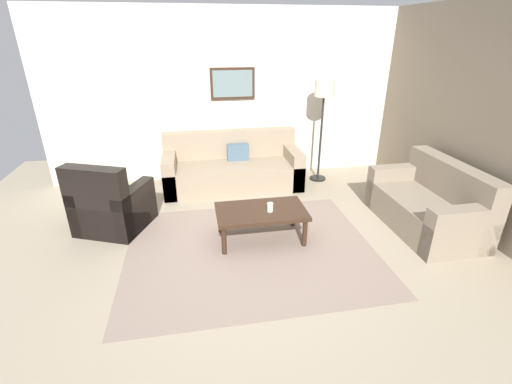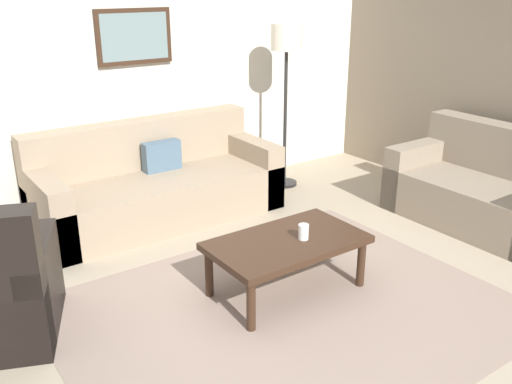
{
  "view_description": "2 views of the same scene",
  "coord_description": "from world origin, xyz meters",
  "px_view_note": "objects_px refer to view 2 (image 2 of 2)",
  "views": [
    {
      "loc": [
        -0.58,
        -3.58,
        2.39
      ],
      "look_at": [
        0.1,
        0.17,
        0.68
      ],
      "focal_mm": 24.92,
      "sensor_mm": 36.0,
      "label": 1
    },
    {
      "loc": [
        -2.08,
        -2.57,
        2.13
      ],
      "look_at": [
        0.2,
        0.65,
        0.63
      ],
      "focal_mm": 39.57,
      "sensor_mm": 36.0,
      "label": 2
    }
  ],
  "objects_px": {
    "couch_main": "(154,185)",
    "cup": "(303,232)",
    "framed_artwork": "(134,37)",
    "coffee_table": "(287,246)",
    "lamp_standing": "(286,54)",
    "couch_loveseat": "(487,191)"
  },
  "relations": [
    {
      "from": "couch_loveseat",
      "to": "coffee_table",
      "type": "relative_size",
      "value": 1.45
    },
    {
      "from": "cup",
      "to": "lamp_standing",
      "type": "distance_m",
      "value": 2.45
    },
    {
      "from": "couch_loveseat",
      "to": "cup",
      "type": "distance_m",
      "value": 2.19
    },
    {
      "from": "framed_artwork",
      "to": "cup",
      "type": "bearing_deg",
      "value": -86.45
    },
    {
      "from": "cup",
      "to": "lamp_standing",
      "type": "height_order",
      "value": "lamp_standing"
    },
    {
      "from": "couch_main",
      "to": "couch_loveseat",
      "type": "relative_size",
      "value": 1.41
    },
    {
      "from": "couch_main",
      "to": "cup",
      "type": "distance_m",
      "value": 1.93
    },
    {
      "from": "couch_loveseat",
      "to": "framed_artwork",
      "type": "distance_m",
      "value": 3.57
    },
    {
      "from": "couch_main",
      "to": "lamp_standing",
      "type": "bearing_deg",
      "value": -1.88
    },
    {
      "from": "couch_main",
      "to": "lamp_standing",
      "type": "height_order",
      "value": "lamp_standing"
    },
    {
      "from": "couch_loveseat",
      "to": "framed_artwork",
      "type": "bearing_deg",
      "value": 134.69
    },
    {
      "from": "cup",
      "to": "framed_artwork",
      "type": "relative_size",
      "value": 0.15
    },
    {
      "from": "cup",
      "to": "framed_artwork",
      "type": "distance_m",
      "value": 2.61
    },
    {
      "from": "couch_main",
      "to": "coffee_table",
      "type": "xyz_separation_m",
      "value": [
        0.14,
        -1.85,
        0.06
      ]
    },
    {
      "from": "cup",
      "to": "framed_artwork",
      "type": "bearing_deg",
      "value": 93.55
    },
    {
      "from": "couch_main",
      "to": "cup",
      "type": "xyz_separation_m",
      "value": [
        0.24,
        -1.91,
        0.17
      ]
    },
    {
      "from": "coffee_table",
      "to": "lamp_standing",
      "type": "xyz_separation_m",
      "value": [
        1.39,
        1.8,
        1.05
      ]
    },
    {
      "from": "lamp_standing",
      "to": "coffee_table",
      "type": "bearing_deg",
      "value": -127.62
    },
    {
      "from": "coffee_table",
      "to": "framed_artwork",
      "type": "bearing_deg",
      "value": 91.16
    },
    {
      "from": "lamp_standing",
      "to": "framed_artwork",
      "type": "bearing_deg",
      "value": 161.49
    },
    {
      "from": "couch_loveseat",
      "to": "coffee_table",
      "type": "xyz_separation_m",
      "value": [
        -2.28,
        0.08,
        0.06
      ]
    },
    {
      "from": "couch_main",
      "to": "couch_loveseat",
      "type": "distance_m",
      "value": 3.1
    }
  ]
}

